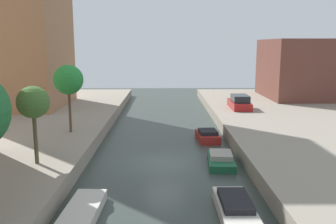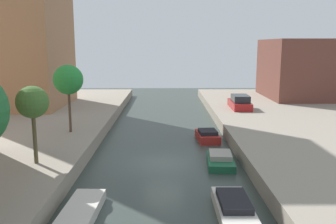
{
  "view_description": "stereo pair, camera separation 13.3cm",
  "coord_description": "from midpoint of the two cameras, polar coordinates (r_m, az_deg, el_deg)",
  "views": [
    {
      "loc": [
        0.02,
        -22.73,
        7.63
      ],
      "look_at": [
        0.32,
        8.84,
        1.78
      ],
      "focal_mm": 38.81,
      "sensor_mm": 36.0,
      "label": 1
    },
    {
      "loc": [
        0.16,
        -22.74,
        7.63
      ],
      "look_at": [
        0.32,
        8.84,
        1.78
      ],
      "focal_mm": 38.81,
      "sensor_mm": 36.0,
      "label": 2
    }
  ],
  "objects": [
    {
      "name": "moored_boat_left_2",
      "position": [
        17.28,
        -13.36,
        -15.08
      ],
      "size": [
        1.62,
        4.24,
        0.5
      ],
      "color": "beige",
      "rests_on": "ground_plane"
    },
    {
      "name": "street_tree_2",
      "position": [
        21.36,
        -20.36,
        1.34
      ],
      "size": [
        1.8,
        1.8,
        4.42
      ],
      "color": "brown",
      "rests_on": "quay_left"
    },
    {
      "name": "ground_plane",
      "position": [
        23.98,
        -0.5,
        -8.05
      ],
      "size": [
        84.0,
        84.0,
        0.0
      ],
      "primitive_type": "plane",
      "color": "#333D38"
    },
    {
      "name": "moored_boat_right_2",
      "position": [
        23.87,
        8.4,
        -7.44
      ],
      "size": [
        1.9,
        3.54,
        0.78
      ],
      "color": "#195638",
      "rests_on": "ground_plane"
    },
    {
      "name": "street_tree_3",
      "position": [
        28.45,
        -15.27,
        4.88
      ],
      "size": [
        2.25,
        2.25,
        5.18
      ],
      "color": "brown",
      "rests_on": "quay_left"
    },
    {
      "name": "parked_car",
      "position": [
        39.15,
        11.31,
        1.43
      ],
      "size": [
        1.94,
        4.69,
        1.45
      ],
      "color": "maroon",
      "rests_on": "quay_right"
    },
    {
      "name": "moored_boat_right_1",
      "position": [
        17.18,
        10.59,
        -14.75
      ],
      "size": [
        1.57,
        4.44,
        0.83
      ],
      "color": "beige",
      "rests_on": "ground_plane"
    },
    {
      "name": "low_block_right",
      "position": [
        49.66,
        20.98,
        6.38
      ],
      "size": [
        10.0,
        10.86,
        7.33
      ],
      "primitive_type": "cube",
      "color": "brown",
      "rests_on": "quay_right"
    },
    {
      "name": "moored_boat_right_3",
      "position": [
        29.57,
        6.36,
        -3.74
      ],
      "size": [
        1.82,
        3.19,
        0.91
      ],
      "color": "maroon",
      "rests_on": "ground_plane"
    }
  ]
}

